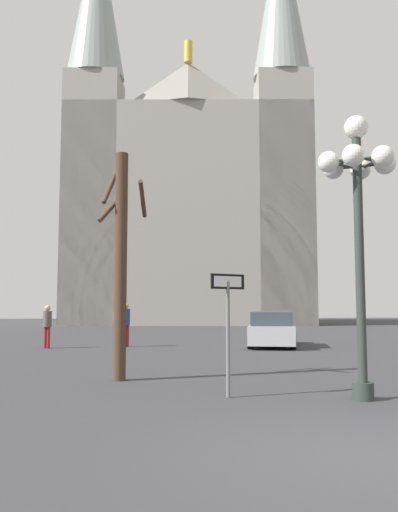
% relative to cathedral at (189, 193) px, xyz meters
% --- Properties ---
extents(ground_plane, '(120.00, 120.00, 0.00)m').
position_rel_cathedral_xyz_m(ground_plane, '(-2.34, -40.72, -11.44)').
color(ground_plane, '#38383D').
extents(cathedral, '(21.53, 14.60, 35.96)m').
position_rel_cathedral_xyz_m(cathedral, '(0.00, 0.00, 0.00)').
color(cathedral, gray).
rests_on(cathedral, ground).
extents(one_way_arrow_sign, '(0.67, 0.36, 2.17)m').
position_rel_cathedral_xyz_m(one_way_arrow_sign, '(-3.19, -36.82, -10.01)').
color(one_way_arrow_sign, slate).
rests_on(one_way_arrow_sign, ground).
extents(street_lamp, '(1.43, 1.29, 5.00)m').
position_rel_cathedral_xyz_m(street_lamp, '(-0.94, -37.35, -7.87)').
color(street_lamp, '#2D3833').
rests_on(street_lamp, ground).
extents(bare_tree, '(1.11, 1.09, 4.99)m').
position_rel_cathedral_xyz_m(bare_tree, '(-5.14, -34.42, -8.84)').
color(bare_tree, '#473323').
rests_on(bare_tree, ground).
extents(parked_car_near_silver, '(2.79, 4.63, 1.36)m').
position_rel_cathedral_xyz_m(parked_car_near_silver, '(0.59, -25.50, -10.80)').
color(parked_car_near_silver, '#B7B7BC').
rests_on(parked_car_near_silver, ground).
extents(pedestrian_walking, '(0.32, 0.32, 1.70)m').
position_rel_cathedral_xyz_m(pedestrian_walking, '(-5.12, -25.05, -10.41)').
color(pedestrian_walking, maroon).
rests_on(pedestrian_walking, ground).
extents(pedestrian_standing, '(0.32, 0.32, 1.61)m').
position_rel_cathedral_xyz_m(pedestrian_standing, '(-8.04, -25.41, -10.47)').
color(pedestrian_standing, maroon).
rests_on(pedestrian_standing, ground).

